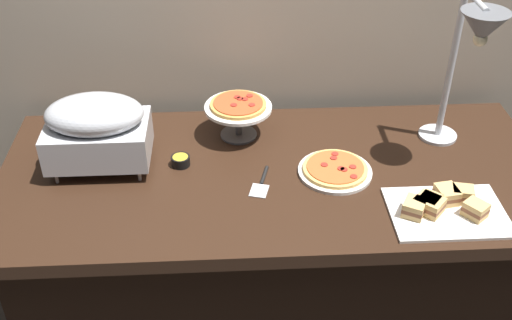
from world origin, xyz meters
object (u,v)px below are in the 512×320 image
object	(u,v)px
pizza_plate_center	(238,109)
pizza_plate_front	(335,170)
chafing_dish	(97,128)
sandwich_platter	(443,206)
sauce_cup_near	(181,160)
serving_spatula	(262,183)
heat_lamp	(475,42)

from	to	relation	value
pizza_plate_center	pizza_plate_front	bearing A→B (deg)	-38.62
chafing_dish	pizza_plate_front	size ratio (longest dim) A/B	1.36
pizza_plate_front	sandwich_platter	size ratio (longest dim) A/B	0.70
pizza_plate_center	sauce_cup_near	world-z (taller)	pizza_plate_center
pizza_plate_front	pizza_plate_center	distance (m)	0.42
chafing_dish	sandwich_platter	distance (m)	1.16
pizza_plate_front	chafing_dish	bearing A→B (deg)	173.54
chafing_dish	pizza_plate_center	distance (m)	0.51
sauce_cup_near	serving_spatula	size ratio (longest dim) A/B	0.38
sandwich_platter	sauce_cup_near	xyz separation A→B (m)	(-0.84, 0.30, -0.00)
pizza_plate_front	pizza_plate_center	bearing A→B (deg)	141.38
pizza_plate_center	sandwich_platter	world-z (taller)	pizza_plate_center
pizza_plate_front	sandwich_platter	bearing A→B (deg)	-36.38
pizza_plate_center	sauce_cup_near	distance (m)	0.29
chafing_dish	pizza_plate_front	distance (m)	0.82
heat_lamp	serving_spatula	xyz separation A→B (m)	(-0.67, -0.11, -0.44)
pizza_plate_front	serving_spatula	bearing A→B (deg)	-169.25
heat_lamp	pizza_plate_center	bearing A→B (deg)	165.38
heat_lamp	sandwich_platter	bearing A→B (deg)	-111.31
chafing_dish	heat_lamp	world-z (taller)	heat_lamp
heat_lamp	pizza_plate_front	xyz separation A→B (m)	(-0.42, -0.06, -0.43)
chafing_dish	pizza_plate_center	world-z (taller)	chafing_dish
pizza_plate_front	sauce_cup_near	bearing A→B (deg)	171.75
chafing_dish	serving_spatula	size ratio (longest dim) A/B	1.99
sandwich_platter	sauce_cup_near	size ratio (longest dim) A/B	5.53
pizza_plate_front	sandwich_platter	distance (m)	0.38
sauce_cup_near	sandwich_platter	bearing A→B (deg)	-19.87
chafing_dish	sandwich_platter	bearing A→B (deg)	-15.92
chafing_dish	heat_lamp	bearing A→B (deg)	-1.26
heat_lamp	pizza_plate_center	distance (m)	0.84
pizza_plate_center	serving_spatula	world-z (taller)	pizza_plate_center
serving_spatula	chafing_dish	bearing A→B (deg)	165.70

